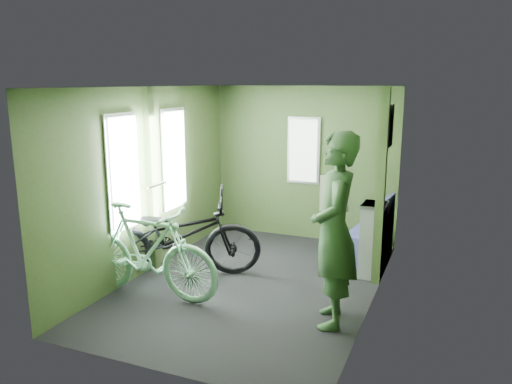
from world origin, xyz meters
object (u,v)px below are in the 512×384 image
at_px(waste_box, 373,240).
at_px(bench_seat, 370,242).
at_px(bicycle_black, 179,276).
at_px(passenger, 334,230).
at_px(bicycle_mint, 148,296).

height_order(waste_box, bench_seat, waste_box).
height_order(bicycle_black, passenger, passenger).
xyz_separation_m(bicycle_mint, waste_box, (2.21, 1.58, 0.46)).
relative_size(passenger, bench_seat, 2.20).
xyz_separation_m(bicycle_black, passenger, (2.04, -0.47, 0.96)).
height_order(bicycle_mint, bench_seat, bench_seat).
distance_m(bicycle_black, bicycle_mint, 0.64).
distance_m(bicycle_mint, waste_box, 2.75).
bearing_deg(passenger, waste_box, 158.28).
bearing_deg(bicycle_mint, bench_seat, -43.65).
bearing_deg(bicycle_black, waste_box, -90.35).
height_order(bicycle_mint, passenger, passenger).
bearing_deg(passenger, bicycle_mint, -100.58).
xyz_separation_m(bicycle_black, bench_seat, (2.08, 1.48, 0.26)).
bearing_deg(bench_seat, passenger, -84.66).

